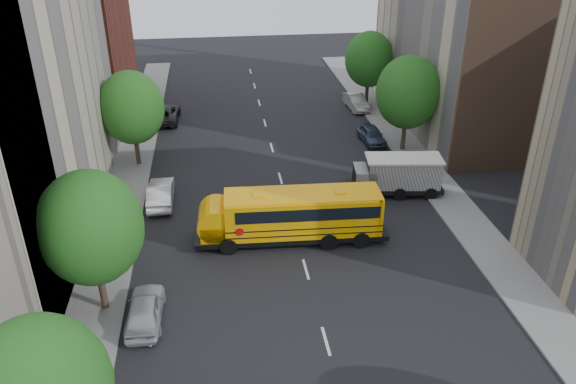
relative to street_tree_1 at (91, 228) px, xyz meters
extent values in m
plane|color=black|center=(11.00, 4.00, -4.95)|extent=(120.00, 120.00, 0.00)
cube|color=slate|center=(-0.50, 9.00, -4.89)|extent=(3.00, 80.00, 0.12)
cube|color=slate|center=(22.50, 9.00, -4.89)|extent=(3.00, 80.00, 0.12)
cube|color=silver|center=(11.00, 14.00, -4.95)|extent=(0.15, 64.00, 0.01)
cube|color=maroon|center=(-7.00, 32.00, 1.55)|extent=(10.00, 15.00, 13.00)
cube|color=#C6B39A|center=(29.00, 24.00, 4.05)|extent=(10.00, 22.00, 18.00)
cube|color=brown|center=(29.00, 13.00, 4.05)|extent=(10.10, 0.30, 18.00)
cylinder|color=#38281C|center=(0.00, 0.00, -3.51)|extent=(0.36, 0.36, 2.88)
ellipsoid|color=#1F4B14|center=(0.00, 0.00, 0.01)|extent=(5.12, 5.12, 5.89)
cylinder|color=#38281C|center=(0.00, 18.00, -3.55)|extent=(0.36, 0.36, 2.81)
ellipsoid|color=#1F4B14|center=(0.00, 18.00, -0.12)|extent=(4.99, 4.99, 5.74)
cylinder|color=#38281C|center=(22.00, 18.00, -3.48)|extent=(0.36, 0.36, 2.95)
ellipsoid|color=#1F4B14|center=(22.00, 18.00, 0.13)|extent=(5.25, 5.25, 6.04)
cylinder|color=#38281C|center=(22.00, 30.00, -3.58)|extent=(0.36, 0.36, 2.74)
ellipsoid|color=#1F4B14|center=(22.00, 30.00, -0.24)|extent=(4.86, 4.86, 5.59)
cube|color=black|center=(10.60, 5.28, -4.37)|extent=(11.96, 3.23, 0.32)
cube|color=#FFAD05|center=(11.34, 5.24, -2.99)|extent=(9.63, 3.07, 2.43)
cube|color=#FFAD05|center=(5.74, 5.50, -3.74)|extent=(2.01, 2.52, 1.06)
cube|color=black|center=(6.85, 5.45, -2.47)|extent=(0.64, 2.45, 1.27)
cube|color=#FFAD05|center=(11.34, 5.24, -1.76)|extent=(9.62, 2.86, 0.15)
cube|color=black|center=(11.55, 5.23, -2.47)|extent=(8.79, 3.10, 0.79)
cube|color=black|center=(11.34, 5.24, -3.84)|extent=(9.63, 3.14, 0.06)
cube|color=black|center=(11.34, 5.24, -3.42)|extent=(9.63, 3.14, 0.06)
cube|color=#FFAD05|center=(16.15, 5.02, -2.99)|extent=(0.28, 2.65, 2.43)
cube|color=#FFAD05|center=(8.49, 5.37, -1.65)|extent=(0.66, 0.66, 0.11)
cube|color=#FFAD05|center=(13.77, 5.13, -1.65)|extent=(0.66, 0.66, 0.11)
cylinder|color=#FFAD05|center=(5.74, 5.50, -3.21)|extent=(2.33, 2.53, 2.22)
cylinder|color=red|center=(7.16, 4.00, -3.36)|extent=(0.53, 0.07, 0.53)
cylinder|color=black|center=(6.42, 4.14, -4.42)|extent=(1.07, 0.37, 1.06)
cylinder|color=black|center=(6.54, 6.79, -4.42)|extent=(1.07, 0.37, 1.06)
cylinder|color=black|center=(12.87, 3.85, -4.42)|extent=(1.07, 0.37, 1.06)
cylinder|color=black|center=(12.99, 6.49, -4.42)|extent=(1.07, 0.37, 1.06)
cylinder|color=black|center=(14.98, 3.75, -4.42)|extent=(1.07, 0.37, 1.06)
cylinder|color=black|center=(15.10, 6.40, -4.42)|extent=(1.07, 0.37, 1.06)
cube|color=black|center=(18.91, 10.44, -4.39)|extent=(6.92, 3.05, 0.33)
cube|color=silver|center=(19.47, 10.37, -3.22)|extent=(5.35, 2.75, 2.01)
cube|color=silver|center=(16.48, 10.75, -3.56)|extent=(1.81, 2.30, 1.34)
cube|color=silver|center=(19.47, 10.37, -2.16)|extent=(5.59, 2.89, 0.13)
cylinder|color=black|center=(16.34, 9.65, -4.48)|extent=(0.96, 0.39, 0.94)
cylinder|color=black|center=(16.62, 11.86, -4.48)|extent=(0.96, 0.39, 0.94)
cylinder|color=black|center=(18.99, 9.31, -4.48)|extent=(0.96, 0.39, 0.94)
cylinder|color=black|center=(19.27, 11.52, -4.48)|extent=(0.96, 0.39, 0.94)
cylinder|color=black|center=(21.43, 9.00, -4.48)|extent=(0.96, 0.39, 0.94)
cylinder|color=black|center=(21.71, 11.21, -4.48)|extent=(0.96, 0.39, 0.94)
imported|color=#B0B0B7|center=(2.20, -1.30, -4.21)|extent=(1.86, 4.41, 1.49)
imported|color=silver|center=(2.20, 11.29, -4.17)|extent=(1.66, 4.75, 1.56)
imported|color=black|center=(1.59, 27.79, -4.18)|extent=(2.83, 5.68, 1.54)
imported|color=#303C54|center=(19.80, 19.94, -4.23)|extent=(1.97, 4.36, 1.45)
imported|color=gray|center=(20.60, 28.78, -4.21)|extent=(1.90, 4.60, 1.48)
camera|label=1|loc=(6.35, -24.32, 14.26)|focal=35.00mm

